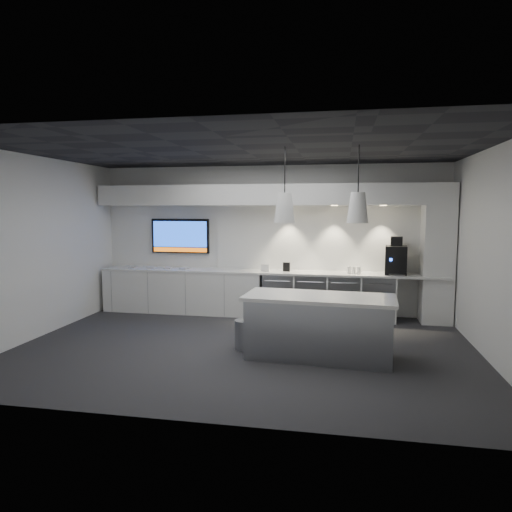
% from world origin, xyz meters
% --- Properties ---
extents(floor, '(7.00, 7.00, 0.00)m').
position_xyz_m(floor, '(0.00, 0.00, 0.00)').
color(floor, '#2A292C').
rests_on(floor, ground).
extents(ceiling, '(7.00, 7.00, 0.00)m').
position_xyz_m(ceiling, '(0.00, 0.00, 3.00)').
color(ceiling, black).
rests_on(ceiling, wall_back).
extents(wall_back, '(7.00, 0.00, 7.00)m').
position_xyz_m(wall_back, '(0.00, 2.50, 1.50)').
color(wall_back, white).
rests_on(wall_back, floor).
extents(wall_front, '(7.00, 0.00, 7.00)m').
position_xyz_m(wall_front, '(0.00, -2.50, 1.50)').
color(wall_front, white).
rests_on(wall_front, floor).
extents(wall_left, '(0.00, 7.00, 7.00)m').
position_xyz_m(wall_left, '(-3.50, 0.00, 1.50)').
color(wall_left, white).
rests_on(wall_left, floor).
extents(wall_right, '(0.00, 7.00, 7.00)m').
position_xyz_m(wall_right, '(3.50, 0.00, 1.50)').
color(wall_right, white).
rests_on(wall_right, floor).
extents(back_counter, '(6.80, 0.65, 0.04)m').
position_xyz_m(back_counter, '(0.00, 2.17, 0.88)').
color(back_counter, silver).
rests_on(back_counter, left_base_cabinets).
extents(left_base_cabinets, '(3.30, 0.63, 0.86)m').
position_xyz_m(left_base_cabinets, '(-1.75, 2.17, 0.43)').
color(left_base_cabinets, white).
rests_on(left_base_cabinets, floor).
extents(fridge_unit_a, '(0.60, 0.61, 0.85)m').
position_xyz_m(fridge_unit_a, '(0.25, 2.17, 0.42)').
color(fridge_unit_a, gray).
rests_on(fridge_unit_a, floor).
extents(fridge_unit_b, '(0.60, 0.61, 0.85)m').
position_xyz_m(fridge_unit_b, '(0.88, 2.17, 0.42)').
color(fridge_unit_b, gray).
rests_on(fridge_unit_b, floor).
extents(fridge_unit_c, '(0.60, 0.61, 0.85)m').
position_xyz_m(fridge_unit_c, '(1.51, 2.17, 0.42)').
color(fridge_unit_c, gray).
rests_on(fridge_unit_c, floor).
extents(fridge_unit_d, '(0.60, 0.61, 0.85)m').
position_xyz_m(fridge_unit_d, '(2.14, 2.17, 0.42)').
color(fridge_unit_d, gray).
rests_on(fridge_unit_d, floor).
extents(backsplash, '(4.60, 0.03, 1.30)m').
position_xyz_m(backsplash, '(1.20, 2.48, 1.55)').
color(backsplash, white).
rests_on(backsplash, wall_back).
extents(soffit, '(6.90, 0.60, 0.40)m').
position_xyz_m(soffit, '(0.00, 2.20, 2.40)').
color(soffit, white).
rests_on(soffit, wall_back).
extents(column, '(0.55, 0.55, 2.60)m').
position_xyz_m(column, '(3.20, 2.20, 1.30)').
color(column, white).
rests_on(column, floor).
extents(wall_tv, '(1.25, 0.07, 0.72)m').
position_xyz_m(wall_tv, '(-1.90, 2.45, 1.56)').
color(wall_tv, black).
rests_on(wall_tv, wall_back).
extents(island, '(2.19, 1.06, 0.90)m').
position_xyz_m(island, '(1.15, -0.24, 0.46)').
color(island, gray).
rests_on(island, floor).
extents(bin, '(0.37, 0.37, 0.45)m').
position_xyz_m(bin, '(0.02, -0.05, 0.22)').
color(bin, gray).
rests_on(bin, floor).
extents(coffee_machine, '(0.44, 0.60, 0.71)m').
position_xyz_m(coffee_machine, '(2.47, 2.20, 1.19)').
color(coffee_machine, black).
rests_on(coffee_machine, back_counter).
extents(sign_black, '(0.14, 0.03, 0.18)m').
position_xyz_m(sign_black, '(0.39, 2.17, 0.99)').
color(sign_black, black).
rests_on(sign_black, back_counter).
extents(sign_white, '(0.18, 0.08, 0.14)m').
position_xyz_m(sign_white, '(-0.03, 2.09, 0.97)').
color(sign_white, silver).
rests_on(sign_white, back_counter).
extents(cup_cluster, '(0.25, 0.16, 0.14)m').
position_xyz_m(cup_cluster, '(1.69, 2.11, 0.97)').
color(cup_cluster, white).
rests_on(cup_cluster, back_counter).
extents(tray_a, '(0.17, 0.17, 0.02)m').
position_xyz_m(tray_a, '(-2.86, 2.17, 0.91)').
color(tray_a, '#B7B7B7').
rests_on(tray_a, back_counter).
extents(tray_b, '(0.16, 0.16, 0.02)m').
position_xyz_m(tray_b, '(-2.44, 2.15, 0.91)').
color(tray_b, '#B7B7B7').
rests_on(tray_b, back_counter).
extents(tray_c, '(0.17, 0.17, 0.02)m').
position_xyz_m(tray_c, '(-2.08, 2.16, 0.91)').
color(tray_c, '#B7B7B7').
rests_on(tray_c, back_counter).
extents(tray_d, '(0.18, 0.18, 0.02)m').
position_xyz_m(tray_d, '(-1.72, 2.14, 0.91)').
color(tray_d, '#B7B7B7').
rests_on(tray_d, back_counter).
extents(pendant_left, '(0.29, 0.29, 1.12)m').
position_xyz_m(pendant_left, '(0.64, -0.24, 2.15)').
color(pendant_left, white).
rests_on(pendant_left, ceiling).
extents(pendant_right, '(0.29, 0.29, 1.12)m').
position_xyz_m(pendant_right, '(1.65, -0.24, 2.15)').
color(pendant_right, white).
rests_on(pendant_right, ceiling).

